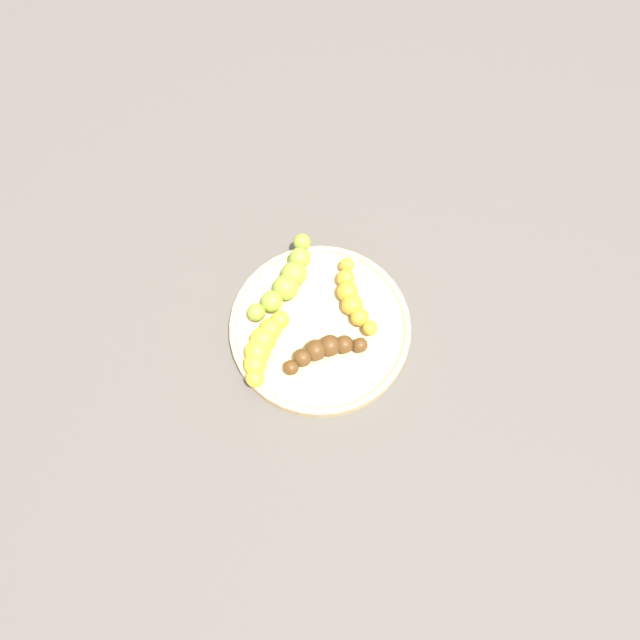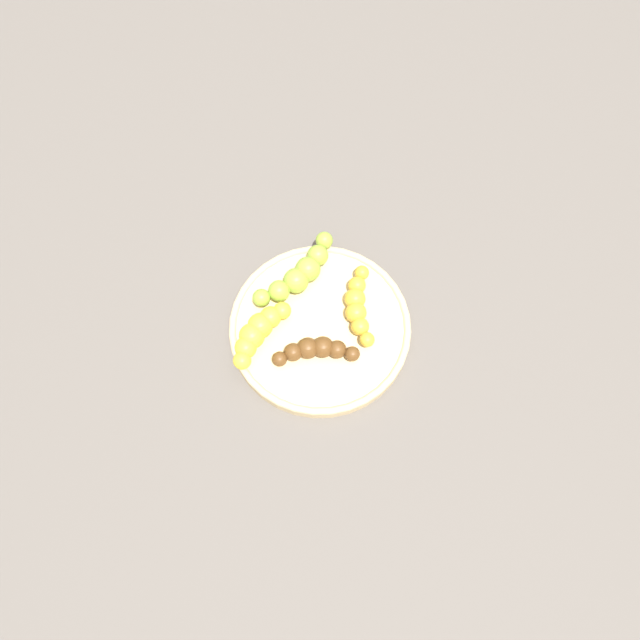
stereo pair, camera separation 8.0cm
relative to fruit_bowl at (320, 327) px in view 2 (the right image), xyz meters
name	(u,v)px [view 2 (the right image)]	position (x,y,z in m)	size (l,w,h in m)	color
ground_plane	(320,330)	(0.00, 0.00, -0.01)	(2.40, 2.40, 0.00)	#56514C
fruit_bowl	(320,327)	(0.00, 0.00, 0.00)	(0.25, 0.25, 0.02)	#D1B784
banana_overripe	(316,350)	(-0.03, -0.03, 0.02)	(0.11, 0.06, 0.03)	#593819
banana_spotted	(358,306)	(0.06, -0.01, 0.02)	(0.07, 0.11, 0.03)	gold
banana_green	(299,273)	(0.01, 0.08, 0.03)	(0.15, 0.07, 0.04)	#8CAD38
banana_yellow	(258,332)	(-0.08, 0.03, 0.02)	(0.10, 0.06, 0.04)	yellow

